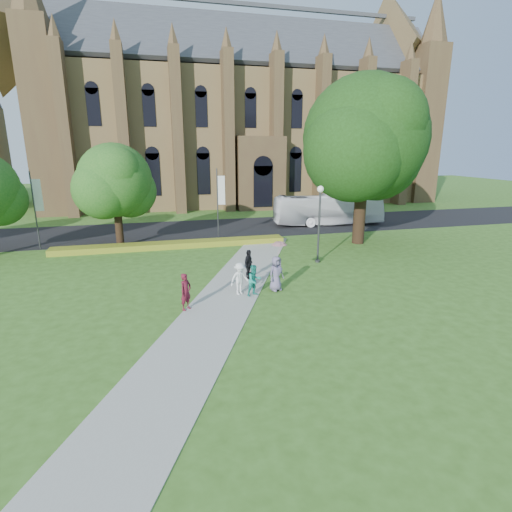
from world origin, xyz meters
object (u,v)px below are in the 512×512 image
object	(u,v)px
streetlamp	(319,215)
pedestrian_0	(186,292)
large_tree	(365,138)
tour_coach	(328,210)

from	to	relation	value
streetlamp	pedestrian_0	world-z (taller)	streetlamp
streetlamp	large_tree	size ratio (longest dim) A/B	0.40
large_tree	tour_coach	xyz separation A→B (m)	(0.94, 8.08, -6.80)
large_tree	tour_coach	size ratio (longest dim) A/B	1.19
large_tree	pedestrian_0	xyz separation A→B (m)	(-15.03, -10.77, -7.41)
streetlamp	pedestrian_0	bearing A→B (deg)	-146.67
large_tree	streetlamp	bearing A→B (deg)	-140.71
large_tree	pedestrian_0	size ratio (longest dim) A/B	7.23
streetlamp	tour_coach	distance (m)	14.24
tour_coach	pedestrian_0	world-z (taller)	tour_coach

